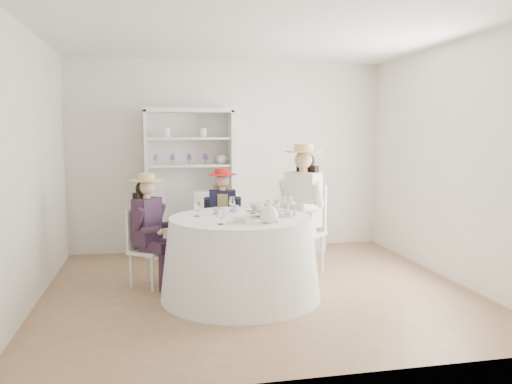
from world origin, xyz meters
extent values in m
plane|color=olive|center=(0.00, 0.00, 0.00)|extent=(4.50, 4.50, 0.00)
plane|color=white|center=(0.00, 0.00, 2.70)|extent=(4.50, 4.50, 0.00)
plane|color=silver|center=(0.00, 2.00, 1.35)|extent=(4.50, 0.00, 4.50)
plane|color=silver|center=(0.00, -2.00, 1.35)|extent=(4.50, 0.00, 4.50)
plane|color=silver|center=(-2.25, 0.00, 1.35)|extent=(0.00, 4.50, 4.50)
plane|color=silver|center=(2.25, 0.00, 1.35)|extent=(0.00, 4.50, 4.50)
cone|color=white|center=(-0.22, -0.17, 0.41)|extent=(1.65, 1.65, 0.81)
cylinder|color=white|center=(-0.22, -0.17, 0.82)|extent=(1.45, 1.45, 0.02)
cube|color=silver|center=(-0.60, 1.75, 0.45)|extent=(1.22, 0.52, 0.89)
cube|color=silver|center=(-0.60, 1.95, 1.44)|extent=(1.19, 0.12, 1.09)
cube|color=silver|center=(-0.60, 1.75, 1.99)|extent=(1.22, 0.52, 0.06)
cube|color=silver|center=(-1.18, 1.75, 1.44)|extent=(0.07, 0.45, 1.09)
cube|color=silver|center=(-0.02, 1.75, 1.44)|extent=(0.07, 0.45, 1.09)
cube|color=silver|center=(-0.60, 1.75, 1.24)|extent=(1.13, 0.47, 0.03)
cube|color=silver|center=(-0.60, 1.75, 1.61)|extent=(1.13, 0.47, 0.03)
sphere|color=white|center=(-0.15, 1.75, 1.32)|extent=(0.14, 0.14, 0.14)
cube|color=silver|center=(1.17, 1.75, 0.33)|extent=(0.54, 0.54, 0.66)
cylinder|color=black|center=(1.17, 1.75, 0.81)|extent=(0.33, 0.33, 0.31)
cube|color=silver|center=(-1.14, 0.33, 0.40)|extent=(0.50, 0.50, 0.04)
cylinder|color=silver|center=(-1.11, 0.13, 0.19)|extent=(0.03, 0.03, 0.39)
cylinder|color=silver|center=(-0.95, 0.36, 0.19)|extent=(0.03, 0.03, 0.39)
cylinder|color=silver|center=(-1.34, 0.30, 0.19)|extent=(0.03, 0.03, 0.39)
cylinder|color=silver|center=(-1.17, 0.53, 0.19)|extent=(0.03, 0.03, 0.39)
cube|color=silver|center=(-1.27, 0.42, 0.64)|extent=(0.22, 0.29, 0.44)
cube|color=black|center=(-1.16, 0.34, 0.73)|extent=(0.33, 0.36, 0.51)
cube|color=black|center=(-1.11, 0.20, 0.47)|extent=(0.31, 0.27, 0.11)
cylinder|color=black|center=(-1.01, 0.13, 0.20)|extent=(0.09, 0.09, 0.41)
cylinder|color=black|center=(-1.24, 0.17, 0.79)|extent=(0.17, 0.16, 0.24)
cube|color=black|center=(-1.01, 0.33, 0.47)|extent=(0.31, 0.27, 0.11)
cylinder|color=black|center=(-0.91, 0.26, 0.20)|extent=(0.09, 0.09, 0.41)
cylinder|color=black|center=(-1.02, 0.47, 0.79)|extent=(0.17, 0.16, 0.24)
cylinder|color=#D8A889|center=(-1.16, 0.34, 1.00)|extent=(0.08, 0.08, 0.07)
sphere|color=#D8A889|center=(-1.16, 0.34, 1.10)|extent=(0.17, 0.17, 0.17)
sphere|color=black|center=(-1.19, 0.36, 1.08)|extent=(0.17, 0.17, 0.17)
cube|color=black|center=(-1.21, 0.38, 0.88)|extent=(0.18, 0.21, 0.34)
cylinder|color=tan|center=(-1.16, 0.34, 1.18)|extent=(0.35, 0.35, 0.01)
cylinder|color=tan|center=(-1.16, 0.34, 1.21)|extent=(0.18, 0.18, 0.07)
cube|color=silver|center=(-0.26, 0.88, 0.40)|extent=(0.39, 0.39, 0.04)
cylinder|color=silver|center=(-0.42, 0.75, 0.20)|extent=(0.03, 0.03, 0.39)
cylinder|color=silver|center=(-0.13, 0.73, 0.20)|extent=(0.03, 0.03, 0.39)
cylinder|color=silver|center=(-0.39, 1.03, 0.20)|extent=(0.03, 0.03, 0.39)
cylinder|color=silver|center=(-0.11, 1.01, 0.20)|extent=(0.03, 0.03, 0.39)
cube|color=silver|center=(-0.25, 1.04, 0.64)|extent=(0.34, 0.06, 0.44)
cube|color=black|center=(-0.26, 0.90, 0.73)|extent=(0.33, 0.21, 0.51)
cube|color=tan|center=(-0.26, 0.90, 0.73)|extent=(0.14, 0.21, 0.44)
cube|color=black|center=(-0.35, 0.78, 0.47)|extent=(0.14, 0.31, 0.11)
cylinder|color=black|center=(-0.36, 0.66, 0.20)|extent=(0.09, 0.09, 0.41)
cylinder|color=black|center=(-0.45, 0.88, 0.79)|extent=(0.09, 0.16, 0.24)
cube|color=black|center=(-0.19, 0.77, 0.47)|extent=(0.14, 0.31, 0.11)
cylinder|color=black|center=(-0.20, 0.64, 0.20)|extent=(0.09, 0.09, 0.41)
cylinder|color=black|center=(-0.08, 0.85, 0.79)|extent=(0.09, 0.16, 0.24)
cylinder|color=#D8A889|center=(-0.26, 0.90, 1.00)|extent=(0.08, 0.08, 0.07)
sphere|color=#D8A889|center=(-0.26, 0.90, 1.10)|extent=(0.17, 0.17, 0.17)
sphere|color=tan|center=(-0.26, 0.94, 1.09)|extent=(0.17, 0.17, 0.17)
cube|color=tan|center=(-0.25, 0.97, 0.88)|extent=(0.22, 0.09, 0.34)
cylinder|color=red|center=(-0.26, 0.90, 1.18)|extent=(0.36, 0.36, 0.01)
cylinder|color=red|center=(-0.26, 0.90, 1.22)|extent=(0.18, 0.18, 0.07)
cube|color=silver|center=(0.63, 0.46, 0.50)|extent=(0.62, 0.62, 0.04)
cylinder|color=silver|center=(0.38, 0.48, 0.24)|extent=(0.04, 0.04, 0.49)
cylinder|color=silver|center=(0.60, 0.21, 0.24)|extent=(0.04, 0.04, 0.49)
cylinder|color=silver|center=(0.65, 0.71, 0.24)|extent=(0.04, 0.04, 0.49)
cylinder|color=silver|center=(0.87, 0.43, 0.24)|extent=(0.04, 0.04, 0.49)
cube|color=silver|center=(0.78, 0.58, 0.79)|extent=(0.29, 0.35, 0.55)
cube|color=#EBE9CC|center=(0.64, 0.47, 0.90)|extent=(0.42, 0.45, 0.64)
cube|color=#EBE9CC|center=(0.46, 0.45, 0.58)|extent=(0.38, 0.35, 0.13)
cylinder|color=#EBE9CC|center=(0.34, 0.36, 0.25)|extent=(0.11, 0.11, 0.51)
cylinder|color=#EBE9CC|center=(0.46, 0.62, 0.98)|extent=(0.21, 0.20, 0.30)
cube|color=#EBE9CC|center=(0.59, 0.30, 0.58)|extent=(0.38, 0.35, 0.13)
cylinder|color=#EBE9CC|center=(0.47, 0.20, 0.25)|extent=(0.11, 0.11, 0.51)
cylinder|color=#EBE9CC|center=(0.75, 0.27, 0.98)|extent=(0.21, 0.20, 0.30)
cylinder|color=#D8A889|center=(0.64, 0.47, 1.25)|extent=(0.10, 0.10, 0.09)
sphere|color=#D8A889|center=(0.64, 0.47, 1.37)|extent=(0.21, 0.21, 0.21)
sphere|color=black|center=(0.68, 0.50, 1.35)|extent=(0.21, 0.21, 0.21)
cube|color=black|center=(0.71, 0.53, 1.09)|extent=(0.24, 0.26, 0.42)
cylinder|color=tan|center=(0.64, 0.47, 1.47)|extent=(0.44, 0.44, 0.01)
cylinder|color=tan|center=(0.64, 0.47, 1.51)|extent=(0.22, 0.22, 0.09)
cube|color=silver|center=(-0.72, 1.47, 0.44)|extent=(0.46, 0.46, 0.04)
cylinder|color=silver|center=(-0.54, 1.59, 0.21)|extent=(0.03, 0.03, 0.43)
cylinder|color=silver|center=(-0.85, 1.65, 0.21)|extent=(0.03, 0.03, 0.43)
cylinder|color=silver|center=(-0.60, 1.29, 0.21)|extent=(0.03, 0.03, 0.43)
cylinder|color=silver|center=(-0.91, 1.35, 0.21)|extent=(0.03, 0.03, 0.43)
cube|color=silver|center=(-0.76, 1.30, 0.70)|extent=(0.37, 0.10, 0.49)
imported|color=white|center=(-0.43, 0.03, 0.87)|extent=(0.11, 0.11, 0.07)
imported|color=white|center=(-0.23, 0.12, 0.87)|extent=(0.09, 0.09, 0.07)
imported|color=white|center=(0.03, -0.02, 0.87)|extent=(0.09, 0.09, 0.07)
imported|color=white|center=(0.01, -0.20, 0.86)|extent=(0.28, 0.28, 0.05)
sphere|color=pink|center=(0.04, -0.23, 0.93)|extent=(0.08, 0.08, 0.08)
sphere|color=white|center=(0.02, -0.18, 0.93)|extent=(0.08, 0.08, 0.08)
sphere|color=pink|center=(-0.04, -0.17, 0.93)|extent=(0.08, 0.08, 0.08)
sphere|color=white|center=(-0.08, -0.21, 0.93)|extent=(0.08, 0.08, 0.08)
sphere|color=pink|center=(-0.08, -0.26, 0.93)|extent=(0.08, 0.08, 0.08)
sphere|color=white|center=(-0.04, -0.30, 0.93)|extent=(0.08, 0.08, 0.08)
sphere|color=pink|center=(0.02, -0.29, 0.93)|extent=(0.08, 0.08, 0.08)
sphere|color=white|center=(-0.01, -0.56, 0.91)|extent=(0.18, 0.18, 0.18)
cylinder|color=white|center=(0.10, -0.56, 0.92)|extent=(0.10, 0.03, 0.08)
cylinder|color=white|center=(-0.01, -0.56, 1.00)|extent=(0.04, 0.04, 0.02)
cylinder|color=white|center=(-0.27, -0.51, 0.84)|extent=(0.25, 0.25, 0.01)
cube|color=beige|center=(-0.32, -0.53, 0.86)|extent=(0.06, 0.04, 0.03)
cube|color=beige|center=(-0.27, -0.51, 0.87)|extent=(0.07, 0.05, 0.03)
cube|color=beige|center=(-0.22, -0.50, 0.86)|extent=(0.07, 0.06, 0.03)
cube|color=beige|center=(-0.29, -0.48, 0.87)|extent=(0.07, 0.07, 0.03)
cube|color=beige|center=(-0.24, -0.55, 0.86)|extent=(0.06, 0.07, 0.03)
cylinder|color=white|center=(0.26, -0.25, 0.84)|extent=(0.22, 0.22, 0.01)
cylinder|color=white|center=(0.26, -0.25, 0.90)|extent=(0.02, 0.02, 0.14)
cylinder|color=white|center=(0.26, -0.25, 0.98)|extent=(0.16, 0.16, 0.01)
camera|label=1|loc=(-1.06, -5.12, 1.68)|focal=35.00mm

